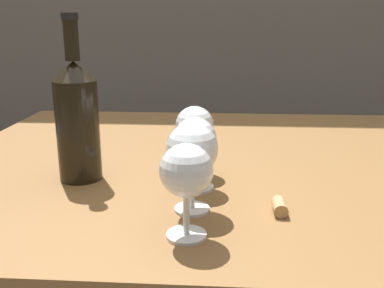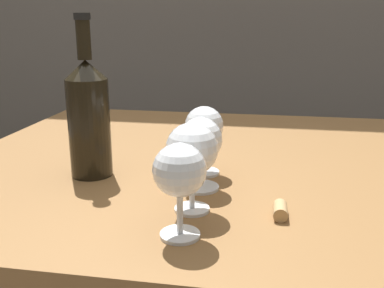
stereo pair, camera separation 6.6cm
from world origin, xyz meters
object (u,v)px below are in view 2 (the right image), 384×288
(wine_glass_cabernet, at_px, (192,151))
(wine_bottle, at_px, (89,116))
(wine_glass_merlot, at_px, (180,173))
(wine_glass_rose, at_px, (200,141))
(cork, at_px, (280,211))
(wine_glass_amber, at_px, (204,127))

(wine_glass_cabernet, relative_size, wine_bottle, 0.47)
(wine_glass_merlot, relative_size, wine_bottle, 0.45)
(wine_glass_cabernet, height_order, wine_glass_rose, wine_glass_cabernet)
(wine_glass_merlot, height_order, wine_glass_cabernet, wine_glass_cabernet)
(wine_glass_merlot, height_order, wine_glass_rose, wine_glass_merlot)
(wine_glass_cabernet, xyz_separation_m, wine_bottle, (-0.22, 0.13, 0.02))
(cork, bearing_deg, wine_glass_cabernet, 179.69)
(wine_glass_cabernet, xyz_separation_m, wine_glass_amber, (-0.01, 0.18, -0.01))
(wine_glass_cabernet, bearing_deg, wine_glass_merlot, -91.28)
(wine_glass_rose, distance_m, wine_glass_amber, 0.08)
(wine_glass_rose, bearing_deg, wine_glass_merlot, -90.09)
(wine_glass_merlot, relative_size, wine_glass_amber, 1.01)
(cork, bearing_deg, wine_glass_merlot, -148.18)
(wine_glass_cabernet, distance_m, wine_glass_rose, 0.10)
(wine_glass_amber, xyz_separation_m, wine_bottle, (-0.21, -0.04, 0.02))
(cork, bearing_deg, wine_glass_amber, 129.35)
(wine_glass_cabernet, relative_size, wine_glass_rose, 1.10)
(wine_bottle, bearing_deg, wine_glass_cabernet, -30.81)
(wine_bottle, bearing_deg, wine_glass_amber, 11.45)
(wine_glass_merlot, height_order, cork, wine_glass_merlot)
(wine_glass_rose, relative_size, cork, 3.10)
(wine_glass_merlot, xyz_separation_m, wine_glass_amber, (-0.00, 0.26, -0.00))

